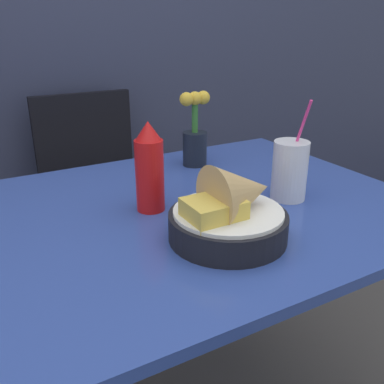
% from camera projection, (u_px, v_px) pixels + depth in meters
% --- Properties ---
extents(dining_table, '(1.17, 0.84, 0.75)m').
position_uv_depth(dining_table, '(177.00, 245.00, 1.06)').
color(dining_table, '#334C9E').
rests_on(dining_table, ground_plane).
extents(chair_far_window, '(0.40, 0.40, 0.90)m').
position_uv_depth(chair_far_window, '(95.00, 188.00, 1.76)').
color(chair_far_window, black).
rests_on(chair_far_window, ground_plane).
extents(food_basket, '(0.24, 0.24, 0.16)m').
position_uv_depth(food_basket, '(232.00, 212.00, 0.87)').
color(food_basket, black).
rests_on(food_basket, dining_table).
extents(ketchup_bottle, '(0.07, 0.07, 0.21)m').
position_uv_depth(ketchup_bottle, '(149.00, 168.00, 0.98)').
color(ketchup_bottle, red).
rests_on(ketchup_bottle, dining_table).
extents(drink_cup, '(0.09, 0.09, 0.25)m').
position_uv_depth(drink_cup, '(289.00, 172.00, 1.06)').
color(drink_cup, silver).
rests_on(drink_cup, dining_table).
extents(flower_vase, '(0.10, 0.07, 0.23)m').
position_uv_depth(flower_vase, '(195.00, 135.00, 1.30)').
color(flower_vase, black).
rests_on(flower_vase, dining_table).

